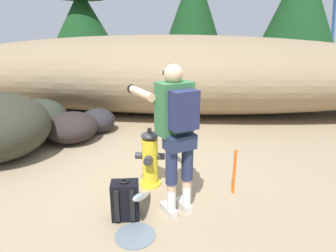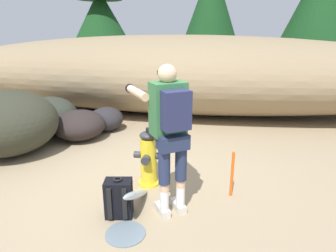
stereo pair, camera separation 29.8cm
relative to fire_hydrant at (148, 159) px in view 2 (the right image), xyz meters
name	(u,v)px [view 2 (the right image)]	position (x,y,z in m)	size (l,w,h in m)	color
ground_plane	(141,186)	(-0.11, -0.04, -0.39)	(56.00, 56.00, 0.04)	#998466
dirt_embankment	(179,74)	(-0.11, 3.89, 0.58)	(13.40, 3.20, 1.91)	#897556
fire_hydrant	(148,159)	(0.00, 0.00, 0.00)	(0.39, 0.34, 0.81)	yellow
hydrant_water_jet	(135,200)	(0.00, -0.69, -0.21)	(0.42, 1.14, 0.54)	silver
utility_worker	(169,123)	(0.37, -0.54, 0.69)	(0.87, 1.02, 1.68)	beige
spare_backpack	(119,198)	(-0.17, -0.75, -0.16)	(0.33, 0.32, 0.47)	black
boulder_large	(6,123)	(-2.58, 0.64, 0.17)	(1.67, 1.55, 1.08)	#2E2F23
boulder_mid	(79,125)	(-1.72, 1.50, -0.09)	(0.97, 0.99, 0.56)	black
boulder_small	(52,114)	(-2.49, 1.85, -0.02)	(1.21, 1.01, 0.71)	#292E25
boulder_outlier	(106,119)	(-1.40, 2.06, -0.13)	(0.66, 0.72, 0.50)	#262428
pine_tree_far_left	(100,9)	(-4.18, 9.06, 2.46)	(2.87, 2.87, 5.32)	#47331E
survey_stake	(232,174)	(1.10, -0.11, -0.07)	(0.04, 0.04, 0.60)	#E55914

